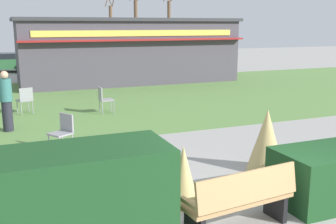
% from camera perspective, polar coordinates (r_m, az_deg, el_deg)
% --- Properties ---
extents(lawn_patch, '(36.00, 12.00, 0.01)m').
position_cam_1_polar(lawn_patch, '(16.53, -9.43, 1.88)').
color(lawn_patch, '#5B8442').
rests_on(lawn_patch, ground_plane).
extents(park_bench, '(1.75, 0.70, 0.95)m').
position_cam_1_polar(park_bench, '(5.97, 10.23, -12.08)').
color(park_bench, tan).
rests_on(park_bench, ground_plane).
extents(hedge_left, '(2.53, 1.10, 1.40)m').
position_cam_1_polar(hedge_left, '(5.43, -13.29, -12.26)').
color(hedge_left, '#19421E').
rests_on(hedge_left, ground_plane).
extents(ornamental_grass_behind_left, '(0.54, 0.54, 1.02)m').
position_cam_1_polar(ornamental_grass_behind_left, '(6.66, 2.17, -8.99)').
color(ornamental_grass_behind_left, tan).
rests_on(ornamental_grass_behind_left, ground_plane).
extents(ornamental_grass_behind_right, '(0.76, 0.76, 1.27)m').
position_cam_1_polar(ornamental_grass_behind_right, '(8.44, 13.71, -3.84)').
color(ornamental_grass_behind_right, tan).
rests_on(ornamental_grass_behind_right, ground_plane).
extents(food_kiosk, '(11.16, 4.46, 3.24)m').
position_cam_1_polar(food_kiosk, '(21.33, -5.69, 8.68)').
color(food_kiosk, '#47424C').
rests_on(food_kiosk, ground_plane).
extents(cafe_chair_west, '(0.45, 0.45, 0.89)m').
position_cam_1_polar(cafe_chair_west, '(13.70, -9.05, 2.00)').
color(cafe_chair_west, gray).
rests_on(cafe_chair_west, ground_plane).
extents(cafe_chair_east, '(0.60, 0.60, 0.89)m').
position_cam_1_polar(cafe_chair_east, '(9.74, -14.55, -2.41)').
color(cafe_chair_east, gray).
rests_on(cafe_chair_east, ground_plane).
extents(cafe_chair_center, '(0.55, 0.55, 0.89)m').
position_cam_1_polar(cafe_chair_center, '(14.23, -19.47, 1.82)').
color(cafe_chair_center, gray).
rests_on(cafe_chair_center, ground_plane).
extents(person_standing, '(0.34, 0.34, 1.69)m').
position_cam_1_polar(person_standing, '(12.03, -21.83, 1.47)').
color(person_standing, '#23232D').
rests_on(person_standing, ground_plane).
extents(tree_left_bg, '(0.91, 0.96, 5.90)m').
position_cam_1_polar(tree_left_bg, '(34.25, 0.14, 11.64)').
color(tree_left_bg, brown).
rests_on(tree_left_bg, ground_plane).
extents(tree_right_bg, '(0.91, 0.96, 5.86)m').
position_cam_1_polar(tree_right_bg, '(32.50, -4.54, 11.54)').
color(tree_right_bg, brown).
rests_on(tree_right_bg, ground_plane).
extents(tree_center_bg, '(0.91, 0.96, 5.57)m').
position_cam_1_polar(tree_center_bg, '(36.03, -8.03, 11.29)').
color(tree_center_bg, brown).
rests_on(tree_center_bg, ground_plane).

